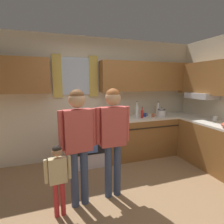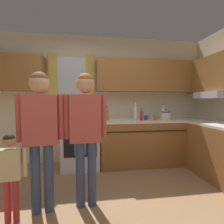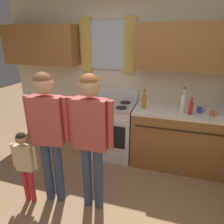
% 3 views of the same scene
% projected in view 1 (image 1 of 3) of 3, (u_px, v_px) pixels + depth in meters
% --- Properties ---
extents(ground_plane, '(12.00, 12.00, 0.00)m').
position_uv_depth(ground_plane, '(134.00, 208.00, 2.37)').
color(ground_plane, '#93704C').
extents(back_wall_unit, '(4.60, 0.42, 2.60)m').
position_uv_depth(back_wall_unit, '(101.00, 90.00, 3.83)').
color(back_wall_unit, beige).
rests_on(back_wall_unit, ground).
extents(kitchen_counter_run, '(2.23, 1.95, 0.90)m').
position_uv_depth(kitchen_counter_run, '(172.00, 138.00, 3.86)').
color(kitchen_counter_run, brown).
rests_on(kitchen_counter_run, ground).
extents(stove_oven, '(0.68, 0.67, 1.10)m').
position_uv_depth(stove_oven, '(89.00, 141.00, 3.64)').
color(stove_oven, silver).
rests_on(stove_oven, ground).
extents(bottle_oil_amber, '(0.06, 0.06, 0.29)m').
position_uv_depth(bottle_oil_amber, '(112.00, 114.00, 3.66)').
color(bottle_oil_amber, '#B27223').
rests_on(bottle_oil_amber, kitchen_counter_run).
extents(bottle_milk_white, '(0.08, 0.08, 0.31)m').
position_uv_depth(bottle_milk_white, '(158.00, 110.00, 4.17)').
color(bottle_milk_white, white).
rests_on(bottle_milk_white, kitchen_counter_run).
extents(bottle_sauce_red, '(0.06, 0.06, 0.25)m').
position_uv_depth(bottle_sauce_red, '(142.00, 114.00, 3.80)').
color(bottle_sauce_red, red).
rests_on(bottle_sauce_red, kitchen_counter_run).
extents(bottle_tall_clear, '(0.07, 0.07, 0.37)m').
position_uv_depth(bottle_tall_clear, '(137.00, 112.00, 3.80)').
color(bottle_tall_clear, silver).
rests_on(bottle_tall_clear, kitchen_counter_run).
extents(cup_terracotta, '(0.11, 0.07, 0.08)m').
position_uv_depth(cup_terracotta, '(153.00, 115.00, 3.92)').
color(cup_terracotta, '#B76642').
rests_on(cup_terracotta, kitchen_counter_run).
extents(mug_ceramic_white, '(0.13, 0.08, 0.09)m').
position_uv_depth(mug_ceramic_white, '(215.00, 118.00, 3.58)').
color(mug_ceramic_white, white).
rests_on(mug_ceramic_white, kitchen_counter_run).
extents(mug_cobalt_blue, '(0.11, 0.07, 0.08)m').
position_uv_depth(mug_cobalt_blue, '(145.00, 115.00, 3.95)').
color(mug_cobalt_blue, '#2D479E').
rests_on(mug_cobalt_blue, kitchen_counter_run).
extents(stovetop_kettle, '(0.27, 0.20, 0.21)m').
position_uv_depth(stovetop_kettle, '(162.00, 112.00, 3.99)').
color(stovetop_kettle, silver).
rests_on(stovetop_kettle, kitchen_counter_run).
extents(adult_holding_child, '(0.49, 0.21, 1.59)m').
position_uv_depth(adult_holding_child, '(78.00, 135.00, 2.27)').
color(adult_holding_child, '#38476B').
rests_on(adult_holding_child, ground).
extents(adult_in_plaid, '(0.50, 0.22, 1.59)m').
position_uv_depth(adult_in_plaid, '(113.00, 131.00, 2.47)').
color(adult_in_plaid, '#38476B').
rests_on(adult_in_plaid, ground).
extents(small_child, '(0.32, 0.13, 0.93)m').
position_uv_depth(small_child, '(58.00, 173.00, 2.14)').
color(small_child, red).
rests_on(small_child, ground).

